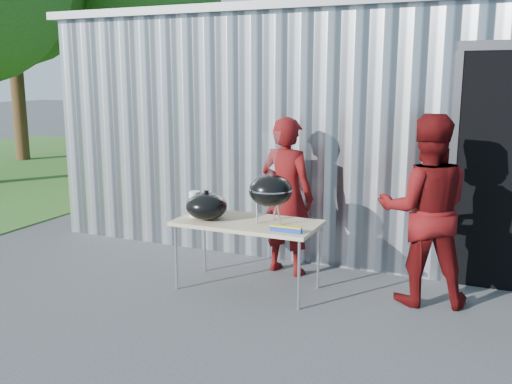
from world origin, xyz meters
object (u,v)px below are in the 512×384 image
at_px(folding_table, 247,225).
at_px(person_cook, 287,196).
at_px(person_bystander, 425,210).
at_px(kettle_grill, 271,183).

xyz_separation_m(folding_table, person_cook, (0.19, 0.67, 0.19)).
xyz_separation_m(folding_table, person_bystander, (1.75, 0.38, 0.24)).
bearing_deg(kettle_grill, person_cook, 95.00).
bearing_deg(kettle_grill, person_bystander, 12.83).
bearing_deg(person_cook, folding_table, 85.15).
distance_m(kettle_grill, person_bystander, 1.56).
xyz_separation_m(kettle_grill, person_bystander, (1.50, 0.34, -0.22)).
height_order(person_cook, person_bystander, person_bystander).
distance_m(folding_table, person_bystander, 1.81).
height_order(folding_table, kettle_grill, kettle_grill).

